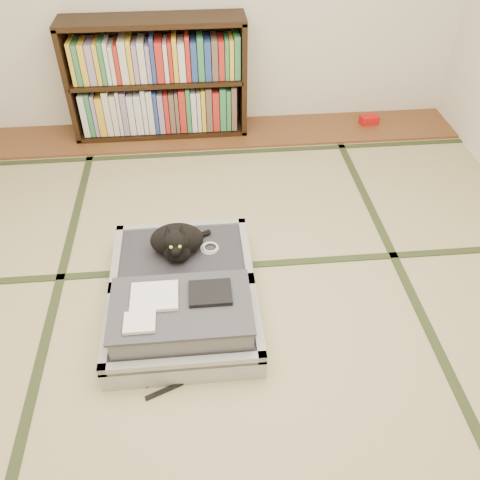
{
  "coord_description": "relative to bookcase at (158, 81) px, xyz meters",
  "views": [
    {
      "loc": [
        -0.15,
        -1.79,
        2.11
      ],
      "look_at": [
        0.05,
        0.35,
        0.25
      ],
      "focal_mm": 38.0,
      "sensor_mm": 36.0,
      "label": 1
    }
  ],
  "objects": [
    {
      "name": "floor",
      "position": [
        0.43,
        -2.07,
        -0.45
      ],
      "size": [
        4.5,
        4.5,
        0.0
      ],
      "primitive_type": "plane",
      "color": "#C6B384",
      "rests_on": "ground"
    },
    {
      "name": "wood_strip",
      "position": [
        0.43,
        -0.07,
        -0.44
      ],
      "size": [
        4.0,
        0.5,
        0.02
      ],
      "primitive_type": "cube",
      "color": "brown",
      "rests_on": "ground"
    },
    {
      "name": "red_item",
      "position": [
        1.75,
        -0.04,
        -0.4
      ],
      "size": [
        0.16,
        0.11,
        0.07
      ],
      "primitive_type": "cube",
      "rotation": [
        0.0,
        0.0,
        0.13
      ],
      "color": "#BB100E",
      "rests_on": "wood_strip"
    },
    {
      "name": "room_shell",
      "position": [
        0.43,
        -2.07,
        1.01
      ],
      "size": [
        4.5,
        4.5,
        4.5
      ],
      "color": "white",
      "rests_on": "ground"
    },
    {
      "name": "tatami_borders",
      "position": [
        0.43,
        -1.58,
        -0.45
      ],
      "size": [
        4.0,
        4.5,
        0.01
      ],
      "color": "#2D381E",
      "rests_on": "ground"
    },
    {
      "name": "bookcase",
      "position": [
        0.0,
        0.0,
        0.0
      ],
      "size": [
        1.38,
        0.31,
        0.92
      ],
      "color": "black",
      "rests_on": "wood_strip"
    },
    {
      "name": "suitcase",
      "position": [
        0.15,
        -1.99,
        -0.34
      ],
      "size": [
        0.78,
        1.04,
        0.31
      ],
      "color": "#ABABB0",
      "rests_on": "floor"
    },
    {
      "name": "cat",
      "position": [
        0.13,
        -1.7,
        -0.2
      ],
      "size": [
        0.35,
        0.35,
        0.28
      ],
      "color": "black",
      "rests_on": "suitcase"
    },
    {
      "name": "cable_coil",
      "position": [
        0.31,
        -1.67,
        -0.29
      ],
      "size": [
        0.11,
        0.11,
        0.03
      ],
      "color": "white",
      "rests_on": "suitcase"
    },
    {
      "name": "hanger",
      "position": [
        0.16,
        -2.41,
        -0.44
      ],
      "size": [
        0.43,
        0.28,
        0.01
      ],
      "color": "black",
      "rests_on": "floor"
    }
  ]
}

